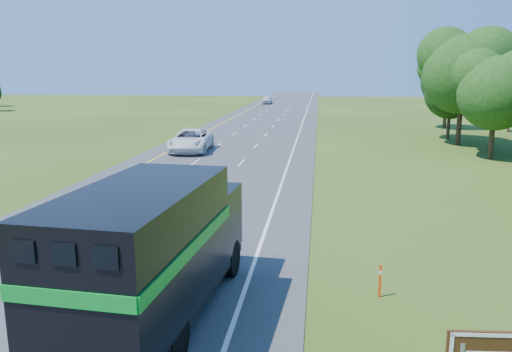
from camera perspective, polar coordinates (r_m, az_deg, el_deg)
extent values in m
cube|color=#38383A|center=(50.84, -1.66, 3.93)|extent=(15.00, 260.00, 0.04)
cube|color=yellow|center=(51.96, -7.67, 4.02)|extent=(0.15, 260.00, 0.01)
cube|color=white|center=(50.29, 4.56, 3.84)|extent=(0.15, 260.00, 0.01)
cylinder|color=black|center=(18.20, -10.38, -8.66)|extent=(0.50, 1.29, 1.26)
cylinder|color=black|center=(17.48, -2.93, -9.34)|extent=(0.50, 1.29, 1.26)
cylinder|color=black|center=(13.70, -19.25, -16.28)|extent=(0.50, 1.29, 1.26)
cylinder|color=black|center=(12.73, -9.39, -18.02)|extent=(0.50, 1.29, 1.26)
cube|color=black|center=(14.59, -11.34, -13.43)|extent=(3.43, 9.36, 0.32)
cube|color=black|center=(17.26, -6.96, -4.83)|extent=(2.96, 2.27, 2.18)
cube|color=black|center=(18.08, -5.95, -2.16)|extent=(2.52, 0.26, 0.69)
cube|color=black|center=(13.25, -12.99, -8.01)|extent=(3.36, 6.85, 3.15)
cube|color=#078B23|center=(10.48, -20.76, -13.04)|extent=(2.86, 0.26, 0.34)
cube|color=#078B23|center=(13.85, -18.56, -6.78)|extent=(0.55, 6.64, 0.34)
cube|color=#078B23|center=(12.69, -6.97, -7.94)|extent=(0.55, 6.64, 0.34)
cube|color=black|center=(10.62, -25.09, -7.82)|extent=(0.52, 0.08, 0.46)
cube|color=black|center=(10.14, -21.14, -8.39)|extent=(0.52, 0.08, 0.46)
cube|color=black|center=(9.72, -16.80, -8.96)|extent=(0.52, 0.08, 0.46)
imported|color=white|center=(44.88, -7.45, 4.07)|extent=(3.67, 7.22, 1.96)
imported|color=silver|center=(112.28, 1.25, 8.70)|extent=(2.15, 5.20, 1.76)
cube|color=#FF400D|center=(16.47, 13.99, -11.58)|extent=(0.08, 0.04, 1.07)
cube|color=white|center=(16.35, 14.04, -10.64)|extent=(0.09, 0.05, 0.12)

